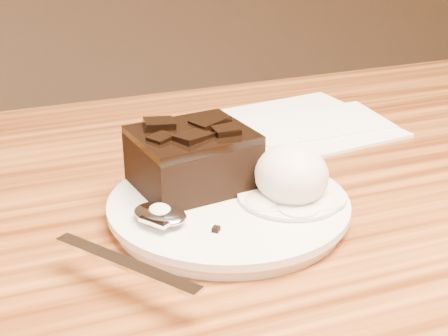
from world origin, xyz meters
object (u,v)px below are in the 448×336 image
object	(u,v)px
plate	(229,209)
brownie	(193,162)
spoon	(160,216)
napkin	(304,123)
ice_cream_scoop	(292,175)

from	to	relation	value
plate	brownie	size ratio (longest dim) A/B	2.13
spoon	napkin	bearing A→B (deg)	5.86
brownie	ice_cream_scoop	distance (m)	0.08
brownie	spoon	bearing A→B (deg)	-130.30
brownie	napkin	distance (m)	0.22
ice_cream_scoop	napkin	xyz separation A→B (m)	(0.11, 0.18, -0.03)
plate	spoon	bearing A→B (deg)	-166.10
plate	brownie	bearing A→B (deg)	115.13
ice_cream_scoop	napkin	size ratio (longest dim) A/B	0.37
brownie	ice_cream_scoop	size ratio (longest dim) A/B	1.47
brownie	napkin	xyz separation A→B (m)	(0.17, 0.13, -0.03)
ice_cream_scoop	spoon	xyz separation A→B (m)	(-0.11, -0.00, -0.02)
ice_cream_scoop	napkin	distance (m)	0.21
plate	napkin	xyz separation A→B (m)	(0.16, 0.17, -0.00)
plate	ice_cream_scoop	world-z (taller)	ice_cream_scoop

